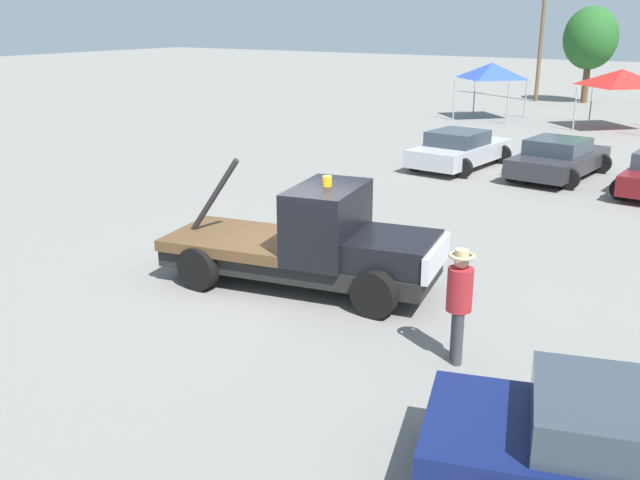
# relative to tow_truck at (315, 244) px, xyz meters

# --- Properties ---
(ground_plane) EXTENTS (160.00, 160.00, 0.00)m
(ground_plane) POSITION_rel_tow_truck_xyz_m (-0.33, -0.06, -0.91)
(ground_plane) COLOR gray
(tow_truck) EXTENTS (5.83, 2.94, 2.51)m
(tow_truck) POSITION_rel_tow_truck_xyz_m (0.00, 0.00, 0.00)
(tow_truck) COLOR black
(tow_truck) RESTS_ON ground
(person_near_truck) EXTENTS (0.41, 0.41, 1.86)m
(person_near_truck) POSITION_rel_tow_truck_xyz_m (3.63, -1.45, 0.19)
(person_near_truck) COLOR #38383D
(person_near_truck) RESTS_ON ground
(parked_car_silver) EXTENTS (2.78, 4.71, 1.34)m
(parked_car_silver) POSITION_rel_tow_truck_xyz_m (-2.15, 12.69, -0.26)
(parked_car_silver) COLOR #B7B7BC
(parked_car_silver) RESTS_ON ground
(parked_car_charcoal) EXTENTS (2.82, 4.74, 1.34)m
(parked_car_charcoal) POSITION_rel_tow_truck_xyz_m (1.28, 12.93, -0.26)
(parked_car_charcoal) COLOR #2D2D33
(parked_car_charcoal) RESTS_ON ground
(canopy_tent_blue) EXTENTS (2.93, 2.93, 2.88)m
(canopy_tent_blue) POSITION_rel_tow_truck_xyz_m (-5.67, 25.38, 1.56)
(canopy_tent_blue) COLOR #9E9EA3
(canopy_tent_blue) RESTS_ON ground
(canopy_tent_red) EXTENTS (3.27, 3.27, 2.81)m
(canopy_tent_red) POSITION_rel_tow_truck_xyz_m (0.71, 25.22, 1.50)
(canopy_tent_red) COLOR #9E9EA3
(canopy_tent_red) RESTS_ON ground
(tree_left) EXTENTS (3.23, 3.23, 5.76)m
(tree_left) POSITION_rel_tow_truck_xyz_m (-3.23, 35.46, 2.96)
(tree_left) COLOR brown
(tree_left) RESTS_ON ground
(utility_pole) EXTENTS (2.20, 0.24, 10.09)m
(utility_pole) POSITION_rel_tow_truck_xyz_m (-5.99, 34.65, 4.40)
(utility_pole) COLOR brown
(utility_pole) RESTS_ON ground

